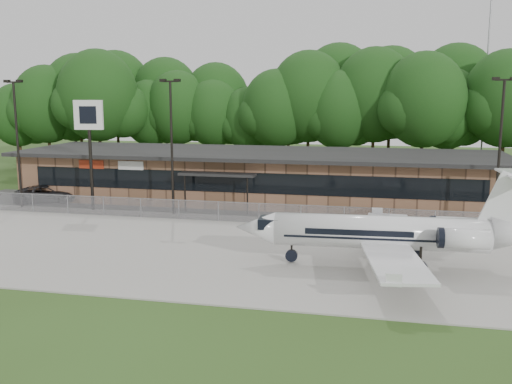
% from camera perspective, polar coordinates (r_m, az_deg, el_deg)
% --- Properties ---
extents(ground, '(160.00, 160.00, 0.00)m').
position_cam_1_polar(ground, '(27.45, -10.57, -9.88)').
color(ground, '#2F4719').
rests_on(ground, ground).
extents(apron, '(64.00, 18.00, 0.08)m').
position_cam_1_polar(apron, '(34.59, -5.41, -5.53)').
color(apron, '#9E9B93').
rests_on(apron, ground).
extents(parking_lot, '(50.00, 9.00, 0.06)m').
position_cam_1_polar(parking_lot, '(45.38, -0.99, -1.80)').
color(parking_lot, '#383835').
rests_on(parking_lot, ground).
extents(terminal, '(41.00, 11.65, 4.30)m').
position_cam_1_polar(terminal, '(49.27, 0.19, 1.67)').
color(terminal, '#8A5F45').
rests_on(terminal, ground).
extents(fence, '(46.00, 0.04, 1.52)m').
position_cam_1_polar(fence, '(40.95, -2.45, -2.01)').
color(fence, gray).
rests_on(fence, ground).
extents(treeline, '(72.00, 12.00, 15.00)m').
position_cam_1_polar(treeline, '(66.56, 3.51, 8.38)').
color(treeline, '#153D13').
rests_on(treeline, ground).
extents(radio_mast, '(0.20, 0.20, 25.00)m').
position_cam_1_polar(radio_mast, '(72.76, 22.10, 11.75)').
color(radio_mast, gray).
rests_on(radio_mast, ground).
extents(light_pole_left, '(1.55, 0.30, 10.23)m').
position_cam_1_polar(light_pole_left, '(49.28, -22.79, 5.35)').
color(light_pole_left, black).
rests_on(light_pole_left, ground).
extents(light_pole_mid, '(1.55, 0.30, 10.23)m').
position_cam_1_polar(light_pole_mid, '(43.16, -8.45, 5.48)').
color(light_pole_mid, black).
rests_on(light_pole_mid, ground).
extents(light_pole_right, '(1.55, 0.30, 10.23)m').
position_cam_1_polar(light_pole_right, '(41.10, 23.23, 4.57)').
color(light_pole_right, black).
rests_on(light_pole_right, ground).
extents(business_jet, '(15.80, 14.07, 5.32)m').
position_cam_1_polar(business_jet, '(30.86, 13.32, -4.08)').
color(business_jet, silver).
rests_on(business_jet, ground).
extents(suv, '(5.96, 4.41, 1.50)m').
position_cam_1_polar(suv, '(51.55, -20.15, -0.18)').
color(suv, '#343336').
rests_on(suv, ground).
extents(pole_sign, '(2.29, 0.55, 8.67)m').
position_cam_1_polar(pole_sign, '(46.25, -16.36, 6.29)').
color(pole_sign, black).
rests_on(pole_sign, ground).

